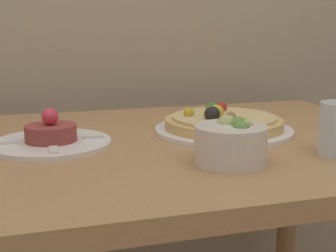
% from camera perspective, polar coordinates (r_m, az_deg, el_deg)
% --- Properties ---
extents(dining_table, '(1.08, 0.77, 0.74)m').
position_cam_1_polar(dining_table, '(1.01, 0.73, -7.83)').
color(dining_table, '#AD7F51').
rests_on(dining_table, ground_plane).
extents(pizza_plate, '(0.30, 0.30, 0.06)m').
position_cam_1_polar(pizza_plate, '(1.04, 6.71, 0.24)').
color(pizza_plate, white).
rests_on(pizza_plate, dining_table).
extents(tartare_plate, '(0.23, 0.23, 0.08)m').
position_cam_1_polar(tartare_plate, '(0.95, -14.05, -1.50)').
color(tartare_plate, white).
rests_on(tartare_plate, dining_table).
extents(small_bowl, '(0.12, 0.12, 0.08)m').
position_cam_1_polar(small_bowl, '(0.81, 7.71, -2.00)').
color(small_bowl, silver).
rests_on(small_bowl, dining_table).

